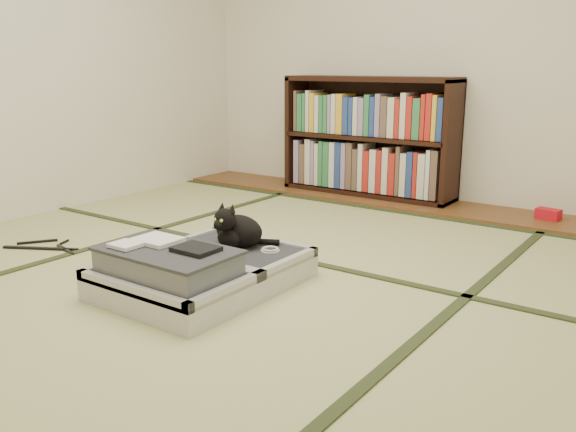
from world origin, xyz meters
The scene contains 9 objects.
floor centered at (0.00, 0.00, 0.00)m, with size 4.50×4.50×0.00m, color tan.
wood_strip centered at (0.00, 2.00, 0.01)m, with size 4.00×0.50×0.02m, color brown.
red_item centered at (0.97, 2.03, 0.06)m, with size 0.15×0.09×0.07m, color red.
tatami_borders centered at (0.00, 0.49, 0.00)m, with size 4.00×4.50×0.01m.
bookcase centered at (-0.40, 2.07, 0.45)m, with size 1.38×0.32×0.92m.
suitcase centered at (-0.04, -0.23, 0.09)m, with size 0.68×0.90×0.27m.
cat centered at (-0.06, 0.07, 0.22)m, with size 0.30×0.30×0.24m.
cable_coil centered at (0.12, 0.11, 0.14)m, with size 0.09×0.09×0.02m.
hanger centered at (-1.22, -0.25, 0.01)m, with size 0.44×0.31×0.01m.
Camera 1 is at (1.83, -2.15, 1.01)m, focal length 38.00 mm.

